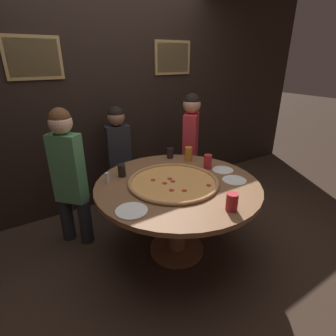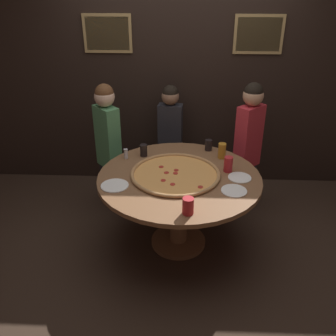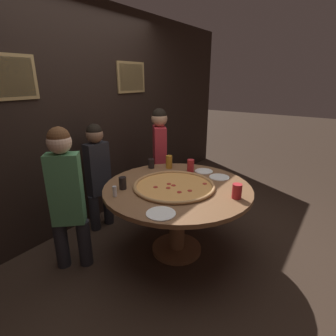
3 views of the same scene
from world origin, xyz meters
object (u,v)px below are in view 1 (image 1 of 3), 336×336
(white_plate_left_side, at_px, (132,211))
(giant_pizza, at_px, (173,182))
(drink_cup_centre_back, at_px, (170,153))
(diner_far_left, at_px, (119,154))
(drink_cup_by_shaker, at_px, (122,170))
(dining_table, at_px, (177,197))
(drink_cup_near_left, at_px, (232,202))
(drink_cup_front_edge, at_px, (188,154))
(drink_cup_beside_pizza, at_px, (208,162))
(white_plate_right_side, at_px, (234,180))
(condiment_shaker, at_px, (107,178))
(diner_centre_back, at_px, (68,171))
(white_plate_beside_cup, at_px, (223,170))
(diner_far_right, at_px, (190,143))

(white_plate_left_side, bearing_deg, giant_pizza, 22.83)
(drink_cup_centre_back, relative_size, diner_far_left, 0.09)
(drink_cup_by_shaker, relative_size, white_plate_left_side, 0.50)
(dining_table, height_order, drink_cup_near_left, drink_cup_near_left)
(dining_table, bearing_deg, drink_cup_near_left, -82.84)
(white_plate_left_side, bearing_deg, drink_cup_near_left, -31.56)
(drink_cup_centre_back, height_order, drink_cup_by_shaker, drink_cup_by_shaker)
(drink_cup_front_edge, bearing_deg, drink_cup_beside_pizza, -83.02)
(drink_cup_beside_pizza, xyz_separation_m, white_plate_right_side, (0.02, -0.34, -0.07))
(giant_pizza, relative_size, condiment_shaker, 8.20)
(drink_cup_front_edge, height_order, diner_centre_back, diner_centre_back)
(drink_cup_by_shaker, height_order, white_plate_left_side, drink_cup_by_shaker)
(drink_cup_near_left, bearing_deg, drink_cup_centre_back, 79.34)
(white_plate_right_side, bearing_deg, dining_table, 152.18)
(dining_table, xyz_separation_m, drink_cup_by_shaker, (-0.35, 0.39, 0.21))
(drink_cup_front_edge, height_order, white_plate_left_side, drink_cup_front_edge)
(drink_cup_beside_pizza, bearing_deg, drink_cup_centre_back, 108.65)
(drink_cup_beside_pizza, bearing_deg, diner_far_left, 121.09)
(drink_cup_near_left, xyz_separation_m, white_plate_right_side, (0.38, 0.33, -0.06))
(white_plate_beside_cup, relative_size, diner_far_left, 0.16)
(drink_cup_by_shaker, bearing_deg, diner_centre_back, 143.40)
(drink_cup_near_left, xyz_separation_m, drink_cup_beside_pizza, (0.36, 0.68, 0.00))
(white_plate_beside_cup, bearing_deg, drink_cup_beside_pizza, 127.09)
(condiment_shaker, relative_size, diner_far_left, 0.08)
(drink_cup_near_left, xyz_separation_m, white_plate_beside_cup, (0.45, 0.56, -0.06))
(drink_cup_by_shaker, bearing_deg, diner_far_left, 69.59)
(drink_cup_front_edge, distance_m, diner_far_left, 0.83)
(white_plate_left_side, bearing_deg, white_plate_beside_cup, 9.71)
(dining_table, distance_m, white_plate_left_side, 0.59)
(diner_centre_back, bearing_deg, giant_pizza, -175.51)
(white_plate_left_side, distance_m, white_plate_beside_cup, 1.08)
(white_plate_beside_cup, height_order, diner_far_left, diner_far_left)
(white_plate_right_side, xyz_separation_m, diner_far_left, (-0.57, 1.26, -0.02))
(white_plate_right_side, bearing_deg, diner_far_right, 75.22)
(drink_cup_centre_back, height_order, white_plate_beside_cup, drink_cup_centre_back)
(drink_cup_by_shaker, distance_m, diner_centre_back, 0.51)
(condiment_shaker, bearing_deg, diner_far_right, 18.68)
(giant_pizza, xyz_separation_m, drink_cup_front_edge, (0.44, 0.36, 0.06))
(drink_cup_centre_back, distance_m, diner_far_right, 0.47)
(giant_pizza, height_order, white_plate_beside_cup, giant_pizza)
(diner_far_right, bearing_deg, drink_cup_near_left, 20.50)
(white_plate_left_side, bearing_deg, white_plate_right_side, -2.37)
(white_plate_beside_cup, bearing_deg, diner_far_left, 121.83)
(giant_pizza, bearing_deg, drink_cup_beside_pizza, 10.97)
(drink_cup_front_edge, xyz_separation_m, drink_cup_centre_back, (-0.12, 0.17, -0.02))
(drink_cup_centre_back, xyz_separation_m, diner_centre_back, (-1.04, 0.14, -0.02))
(drink_cup_near_left, height_order, white_plate_right_side, drink_cup_near_left)
(white_plate_right_side, bearing_deg, white_plate_beside_cup, 71.62)
(drink_cup_near_left, height_order, diner_centre_back, diner_centre_back)
(dining_table, height_order, drink_cup_centre_back, drink_cup_centre_back)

